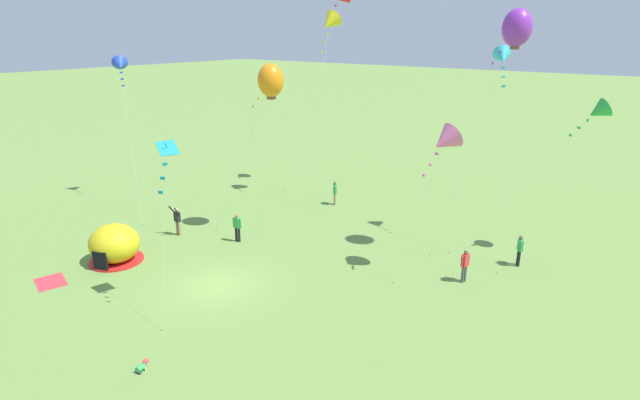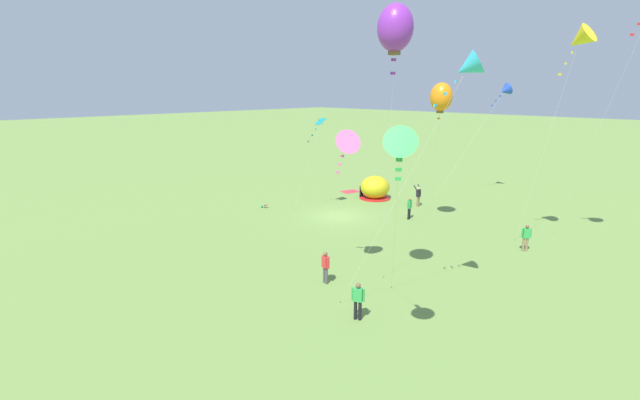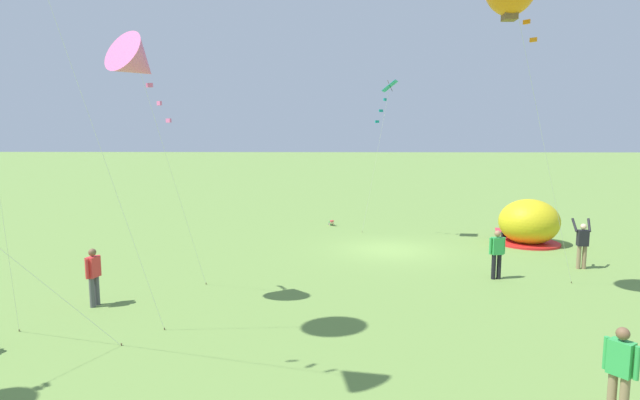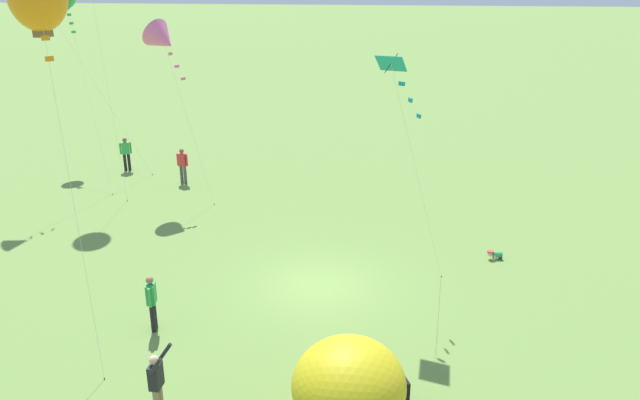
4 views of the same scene
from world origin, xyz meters
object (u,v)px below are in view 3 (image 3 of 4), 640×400
Objects in this scene: person_near_tent at (620,370)px; kite_teal at (387,94)px; popup_tent at (529,223)px; person_center_field at (94,274)px; toddler_crawling at (331,222)px; person_watching_sky at (497,252)px; person_far_back at (582,243)px; kite_pink at (137,63)px.

kite_teal is (2.45, -15.57, 5.98)m from person_near_tent.
popup_tent reaches higher than person_center_field.
person_near_tent reaches higher than toddler_crawling.
person_far_back is at bearing -157.73° from person_watching_sky.
kite_teal is (6.53, -0.81, 5.95)m from popup_tent.
toddler_crawling is 8.21m from kite_teal.
person_near_tent is (4.39, 10.38, -0.03)m from person_far_back.
person_watching_sky is at bearing 60.46° from popup_tent.
kite_pink reaches higher than popup_tent.
person_watching_sky is at bearing -94.81° from person_near_tent.
kite_pink is (5.29, 13.60, 6.78)m from toddler_crawling.
popup_tent is 0.36× the size of kite_pink.
person_center_field is at bearing 63.62° from toddler_crawling.
kite_teal reaches higher than toddler_crawling.
popup_tent is at bearing -148.20° from kite_pink.
person_center_field is 13.18m from person_near_tent.
person_far_back is 1.10× the size of person_near_tent.
person_center_field and person_near_tent have the same top height.
popup_tent is at bearing -105.43° from person_near_tent.
kite_pink is at bearing 15.52° from person_watching_sky.
kite_pink is 1.03× the size of kite_teal.
toddler_crawling is 0.07× the size of kite_teal.
person_near_tent is (4.07, 14.76, -0.03)m from popup_tent.
person_far_back reaches higher than toddler_crawling.
person_far_back is at bearing -162.77° from kite_pink.
popup_tent is 18.02m from kite_pink.
person_near_tent is (-11.90, 5.67, 0.00)m from person_center_field.
toddler_crawling is at bearing -60.95° from person_watching_sky.
toddler_crawling is 12.05m from person_watching_sky.
popup_tent is 1.49× the size of person_far_back.
popup_tent is 15.31m from person_near_tent.
kite_pink reaches higher than person_near_tent.
toddler_crawling is 0.32× the size of person_watching_sky.
person_watching_sky is at bearing 115.57° from kite_teal.
kite_pink is at bearing 17.23° from person_far_back.
toddler_crawling is 20.07m from person_near_tent.
person_far_back is 0.25× the size of kite_teal.
popup_tent is 1.63× the size of person_near_tent.
kite_teal reaches higher than person_near_tent.
person_center_field is 14.94m from kite_teal.
person_near_tent is 0.22× the size of kite_pink.
popup_tent is at bearing 172.89° from kite_teal.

